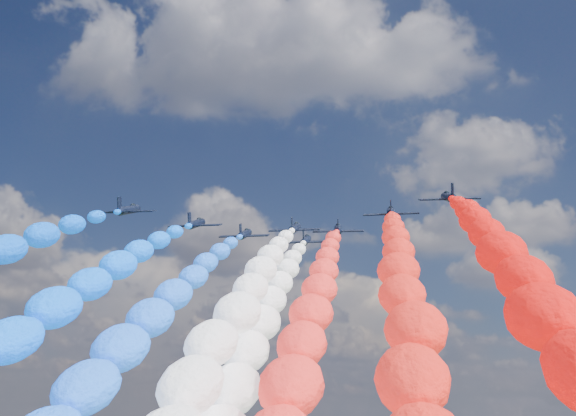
# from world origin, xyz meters

# --- Properties ---
(jet_0) EXTENTS (9.85, 13.37, 6.95)m
(jet_0) POSITION_xyz_m (-26.85, -5.32, 104.36)
(jet_0) COLOR black
(jet_1) EXTENTS (9.83, 13.35, 6.95)m
(jet_1) POSITION_xyz_m (-17.57, 5.53, 104.36)
(jet_1) COLOR black
(trail_1) EXTENTS (6.80, 116.74, 59.52)m
(trail_1) POSITION_xyz_m (-17.57, -54.68, 76.21)
(trail_1) COLOR #095EFD
(jet_2) EXTENTS (9.89, 13.40, 6.95)m
(jet_2) POSITION_xyz_m (-10.03, 14.78, 104.36)
(jet_2) COLOR black
(trail_2) EXTENTS (6.80, 116.74, 59.52)m
(trail_2) POSITION_xyz_m (-10.03, -45.43, 76.21)
(trail_2) COLOR blue
(jet_3) EXTENTS (9.81, 13.34, 6.95)m
(jet_3) POSITION_xyz_m (0.44, 11.20, 104.36)
(jet_3) COLOR black
(trail_3) EXTENTS (6.80, 116.74, 59.52)m
(trail_3) POSITION_xyz_m (0.44, -49.01, 76.21)
(trail_3) COLOR white
(jet_4) EXTENTS (9.76, 13.30, 6.95)m
(jet_4) POSITION_xyz_m (1.47, 21.47, 104.36)
(jet_4) COLOR black
(trail_4) EXTENTS (6.80, 116.74, 59.52)m
(trail_4) POSITION_xyz_m (1.47, -38.74, 76.21)
(trail_4) COLOR white
(jet_5) EXTENTS (10.48, 13.82, 6.95)m
(jet_5) POSITION_xyz_m (8.54, 13.24, 104.36)
(jet_5) COLOR black
(trail_5) EXTENTS (6.80, 116.74, 59.52)m
(trail_5) POSITION_xyz_m (8.54, -46.97, 76.21)
(trail_5) COLOR #F92C26
(jet_6) EXTENTS (9.93, 13.42, 6.95)m
(jet_6) POSITION_xyz_m (18.57, 2.01, 104.36)
(jet_6) COLOR black
(trail_6) EXTENTS (6.80, 116.74, 59.52)m
(trail_6) POSITION_xyz_m (18.57, -58.20, 76.21)
(trail_6) COLOR red
(jet_7) EXTENTS (10.26, 13.66, 6.95)m
(jet_7) POSITION_xyz_m (27.90, -6.04, 104.36)
(jet_7) COLOR black
(trail_7) EXTENTS (6.80, 116.74, 59.52)m
(trail_7) POSITION_xyz_m (27.90, -66.25, 76.21)
(trail_7) COLOR red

